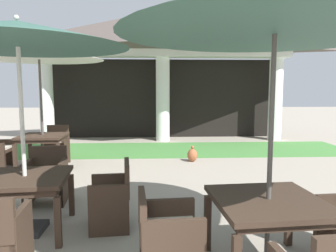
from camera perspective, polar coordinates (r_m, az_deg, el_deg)
name	(u,v)px	position (r m, az deg, el deg)	size (l,w,h in m)	color
background_pavilion	(163,40)	(11.11, -0.98, 15.10)	(9.05, 3.18, 4.38)	white
lawn_strip	(164,149)	(9.41, -0.63, -4.23)	(10.85, 2.43, 0.01)	#47843D
patio_table_near_foreground	(25,183)	(4.34, -24.23, -9.36)	(1.09, 1.09, 0.72)	#38281E
patio_umbrella_near_foreground	(17,35)	(4.23, -25.40, 14.50)	(2.60, 2.60, 2.63)	#2D2D2D
patio_chair_near_foreground_north	(46,177)	(5.38, -20.97, -8.49)	(0.64, 0.59, 0.86)	#38281E
patio_chair_near_foreground_east	(112,197)	(4.24, -9.94, -12.37)	(0.55, 0.61, 0.86)	#38281E
patio_table_mid_left	(43,139)	(7.74, -21.54, -2.21)	(1.00, 1.00, 0.75)	#38281E
patio_umbrella_mid_left	(39,50)	(7.71, -22.17, 12.51)	(2.82, 2.82, 2.92)	#2D2D2D
patio_chair_mid_left_north	(56,143)	(8.78, -19.43, -2.83)	(0.59, 0.60, 0.83)	#38281E
patio_table_mid_right	(268,208)	(3.29, 17.53, -13.84)	(1.09, 1.09, 0.73)	#38281E
patio_umbrella_mid_right	(275,17)	(3.16, 18.70, 18.02)	(2.88, 2.88, 2.65)	#2D2D2D
patio_chair_mid_right_west	(167,237)	(3.13, -0.22, -19.26)	(0.61, 0.61, 0.82)	#38281E
terracotta_urn	(192,155)	(7.88, 4.39, -5.19)	(0.25, 0.25, 0.40)	#9E5633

